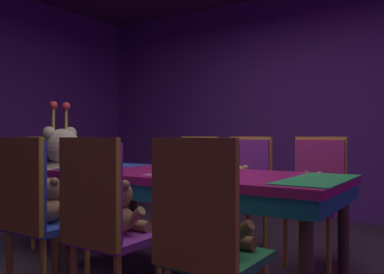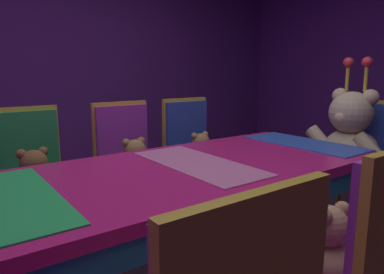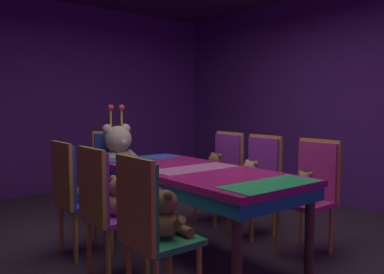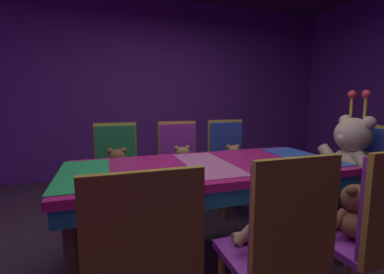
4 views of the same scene
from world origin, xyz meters
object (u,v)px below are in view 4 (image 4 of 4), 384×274
teddy_left_0 (118,167)px  teddy_left_1 (183,163)px  chair_left_2 (228,155)px  teddy_left_2 (233,160)px  throne_chair (363,167)px  chair_right_2 (380,224)px  king_teddy_bear (350,154)px  chair_left_0 (117,163)px  teddy_right_0 (139,254)px  teddy_right_1 (264,228)px  banquet_table (207,176)px  chair_right_0 (143,268)px  chair_right_1 (282,239)px  chair_left_1 (179,159)px  teddy_right_2 (354,214)px

teddy_left_0 → teddy_left_1: teddy_left_0 is taller
chair_left_2 → teddy_left_2: size_ratio=3.33×
teddy_left_1 → throne_chair: size_ratio=0.32×
teddy_left_2 → chair_right_2: bearing=-0.4°
throne_chair → king_teddy_bear: king_teddy_bear is taller
chair_left_0 → king_teddy_bear: size_ratio=1.18×
throne_chair → chair_right_2: bearing=42.4°
teddy_left_2 → chair_right_2: size_ratio=0.30×
teddy_right_0 → king_teddy_bear: king_teddy_bear is taller
throne_chair → teddy_right_1: bearing=25.1°
banquet_table → teddy_left_2: banquet_table is taller
teddy_left_1 → teddy_right_0: (1.44, -0.61, -0.01)m
chair_right_0 → king_teddy_bear: king_teddy_bear is taller
teddy_left_0 → chair_right_1: (1.58, 0.63, 0.01)m
chair_left_0 → teddy_left_2: chair_left_0 is taller
chair_left_1 → teddy_right_1: size_ratio=3.21×
chair_left_2 → teddy_right_0: (1.59, -1.18, -0.02)m
chair_right_2 → teddy_right_0: bearing=82.2°
chair_left_0 → teddy_left_2: 1.20m
throne_chair → king_teddy_bear: 0.21m
chair_left_0 → king_teddy_bear: bearing=66.4°
chair_left_1 → teddy_right_0: bearing=-21.2°
chair_left_1 → chair_right_1: size_ratio=1.00×
teddy_left_2 → teddy_right_1: bearing=-21.4°
chair_left_0 → chair_right_2: same height
chair_right_1 → teddy_left_0: bearing=21.8°
teddy_left_1 → teddy_right_1: teddy_left_1 is taller
banquet_table → king_teddy_bear: size_ratio=2.42×
teddy_left_0 → chair_left_0: bearing=180.0°
teddy_left_1 → chair_right_0: (1.58, -0.61, 0.01)m
chair_left_2 → teddy_right_2: chair_left_2 is taller
teddy_right_0 → king_teddy_bear: size_ratio=0.33×
teddy_left_2 → king_teddy_bear: size_ratio=0.35×
banquet_table → chair_right_2: 1.06m
chair_right_2 → king_teddy_bear: (-0.89, 0.80, 0.13)m
teddy_left_1 → teddy_right_0: size_ratio=1.13×
teddy_right_0 → teddy_right_1: (-0.02, 0.62, 0.01)m
throne_chair → teddy_left_2: bearing=-37.0°
chair_left_2 → teddy_left_0: bearing=-83.1°
king_teddy_bear → teddy_right_1: bearing=27.7°
teddy_left_0 → teddy_right_2: size_ratio=1.01×
banquet_table → teddy_left_0: 0.95m
banquet_table → chair_left_2: 1.05m
teddy_left_0 → teddy_right_0: teddy_left_0 is taller
teddy_right_1 → throne_chair: throne_chair is taller
teddy_right_1 → teddy_right_2: bearing=-93.1°
chair_left_1 → king_teddy_bear: bearing=57.7°
teddy_right_0 → teddy_right_2: 1.17m
chair_right_0 → chair_right_2: size_ratio=1.00×
teddy_left_1 → teddy_right_1: bearing=0.1°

